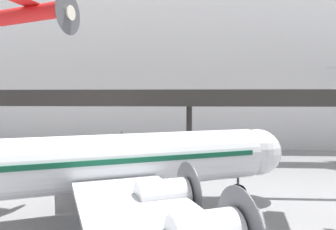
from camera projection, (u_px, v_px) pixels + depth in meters
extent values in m
cube|color=white|center=(189.00, 62.00, 50.74)|extent=(140.00, 3.00, 26.59)
cube|color=#2D2B28|center=(189.00, 102.00, 40.11)|extent=(110.00, 3.20, 0.90)
cube|color=#2D2B28|center=(189.00, 94.00, 38.52)|extent=(110.00, 0.12, 1.10)
cylinder|color=#2D2B28|center=(189.00, 133.00, 41.29)|extent=(0.70, 0.70, 6.83)
cylinder|color=silver|center=(99.00, 163.00, 21.30)|extent=(22.10, 12.28, 3.66)
sphere|color=silver|center=(257.00, 152.00, 25.41)|extent=(3.59, 3.59, 3.59)
cube|color=#0F4C33|center=(99.00, 157.00, 21.28)|extent=(20.69, 11.72, 0.33)
cube|color=silver|center=(94.00, 152.00, 30.09)|extent=(10.51, 15.28, 0.28)
cube|color=silver|center=(150.00, 224.00, 13.13)|extent=(10.51, 15.28, 0.28)
cylinder|color=silver|center=(118.00, 157.00, 27.64)|extent=(3.10, 2.65, 1.76)
cylinder|color=#4C4C51|center=(134.00, 156.00, 28.13)|extent=(1.38, 3.09, 3.34)
cylinder|color=silver|center=(108.00, 148.00, 32.23)|extent=(3.10, 2.65, 1.76)
cylinder|color=#4C4C51|center=(122.00, 147.00, 32.72)|extent=(1.38, 3.09, 3.34)
cylinder|color=silver|center=(162.00, 197.00, 16.63)|extent=(3.10, 2.65, 1.76)
cylinder|color=#4C4C51|center=(188.00, 194.00, 17.12)|extent=(1.38, 3.09, 3.34)
cylinder|color=#4C4C51|center=(239.00, 229.00, 12.52)|extent=(1.38, 3.09, 3.34)
cylinder|color=#4C4C51|center=(238.00, 185.00, 24.97)|extent=(0.20, 0.20, 1.21)
cylinder|color=black|center=(238.00, 193.00, 25.00)|extent=(1.34, 0.86, 1.30)
cylinder|color=#4C4C51|center=(97.00, 187.00, 24.27)|extent=(0.20, 0.20, 1.21)
cylinder|color=black|center=(98.00, 196.00, 24.31)|extent=(1.34, 0.86, 1.30)
cylinder|color=#4C4C51|center=(111.00, 214.00, 18.77)|extent=(0.20, 0.20, 1.21)
cylinder|color=black|center=(111.00, 224.00, 18.80)|extent=(1.34, 0.86, 1.30)
cylinder|color=red|center=(31.00, 14.00, 25.30)|extent=(6.13, 2.54, 1.57)
cone|color=silver|center=(66.00, 13.00, 24.43)|extent=(1.21, 1.30, 1.11)
cylinder|color=#4C4C51|center=(68.00, 13.00, 24.37)|extent=(0.75, 3.13, 3.21)
cone|color=red|center=(0.00, 14.00, 26.11)|extent=(1.84, 1.39, 1.14)
cube|color=red|center=(34.00, 6.00, 25.17)|extent=(3.41, 9.09, 0.10)
cylinder|color=#B2B5BA|center=(258.00, 225.00, 20.37)|extent=(0.36, 0.36, 0.04)
cylinder|color=#B2B5BA|center=(258.00, 217.00, 20.34)|extent=(0.07, 0.07, 0.95)
sphere|color=#B2B5BA|center=(258.00, 209.00, 20.31)|extent=(0.10, 0.10, 0.10)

